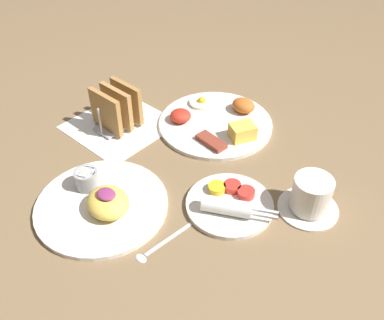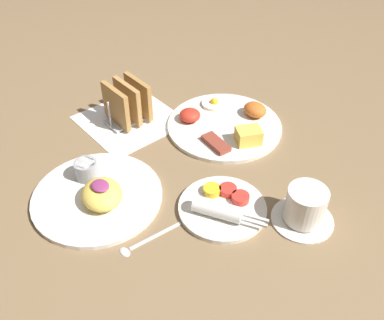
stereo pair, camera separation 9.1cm
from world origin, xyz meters
name	(u,v)px [view 2 (the right image)]	position (x,y,z in m)	size (l,w,h in m)	color
ground_plane	(168,165)	(0.00, 0.00, 0.00)	(3.00, 3.00, 0.00)	brown
napkin_flat	(130,120)	(-0.20, 0.03, 0.00)	(0.22, 0.22, 0.00)	white
plate_breakfast	(226,124)	(-0.02, 0.20, 0.01)	(0.28, 0.28, 0.05)	silver
plate_condiments	(221,207)	(0.18, 0.00, 0.01)	(0.19, 0.18, 0.04)	silver
plate_foreground	(98,193)	(-0.01, -0.17, 0.01)	(0.26, 0.26, 0.06)	silver
toast_rack	(128,103)	(-0.20, 0.03, 0.05)	(0.10, 0.12, 0.10)	#B7B7BC
coffee_cup	(305,207)	(0.29, 0.10, 0.04)	(0.12, 0.12, 0.08)	silver
teaspoon	(141,243)	(0.14, -0.17, 0.00)	(0.03, 0.13, 0.01)	silver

